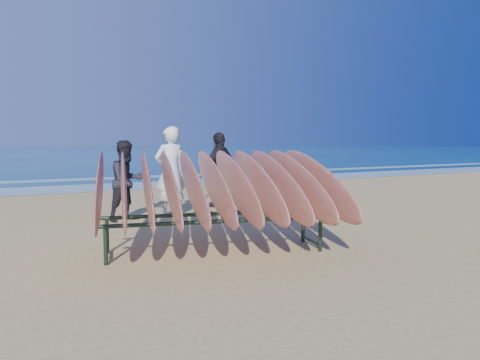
# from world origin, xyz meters

# --- Properties ---
(ground) EXTENTS (120.00, 120.00, 0.00)m
(ground) POSITION_xyz_m (0.00, 0.00, 0.00)
(ground) COLOR tan
(ground) RESTS_ON ground
(ocean) EXTENTS (160.00, 160.00, 0.00)m
(ocean) POSITION_xyz_m (0.00, 55.00, 0.01)
(ocean) COLOR navy
(ocean) RESTS_ON ground
(foam_near) EXTENTS (160.00, 160.00, 0.00)m
(foam_near) POSITION_xyz_m (0.00, 10.00, 0.01)
(foam_near) COLOR white
(foam_near) RESTS_ON ground
(foam_far) EXTENTS (160.00, 160.00, 0.00)m
(foam_far) POSITION_xyz_m (0.00, 13.50, 0.01)
(foam_far) COLOR white
(foam_far) RESTS_ON ground
(surfboard_rack) EXTENTS (3.80, 3.63, 1.60)m
(surfboard_rack) POSITION_xyz_m (-0.77, 0.13, 0.96)
(surfboard_rack) COLOR black
(surfboard_rack) RESTS_ON ground
(person_white) EXTENTS (0.71, 0.49, 1.87)m
(person_white) POSITION_xyz_m (-0.21, 3.46, 0.94)
(person_white) COLOR silver
(person_white) RESTS_ON ground
(person_dark_a) EXTENTS (0.93, 0.84, 1.58)m
(person_dark_a) POSITION_xyz_m (-1.17, 3.29, 0.79)
(person_dark_a) COLOR black
(person_dark_a) RESTS_ON ground
(person_dark_b) EXTENTS (1.12, 0.85, 1.77)m
(person_dark_b) POSITION_xyz_m (1.28, 4.16, 0.88)
(person_dark_b) COLOR black
(person_dark_b) RESTS_ON ground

